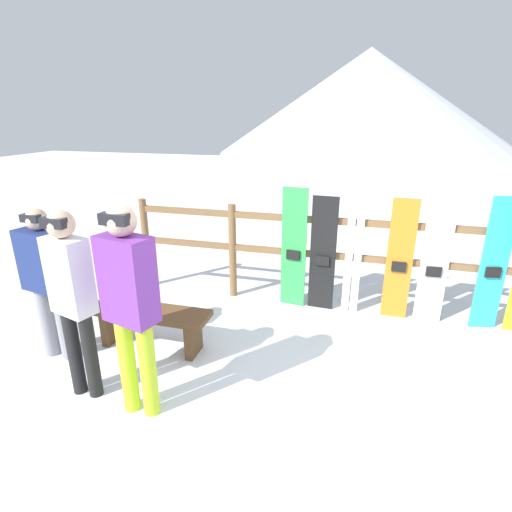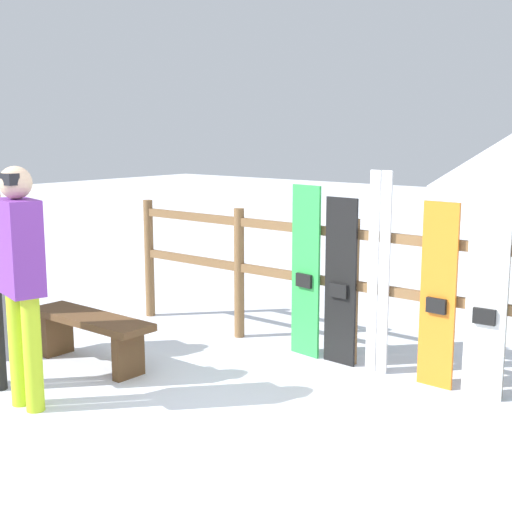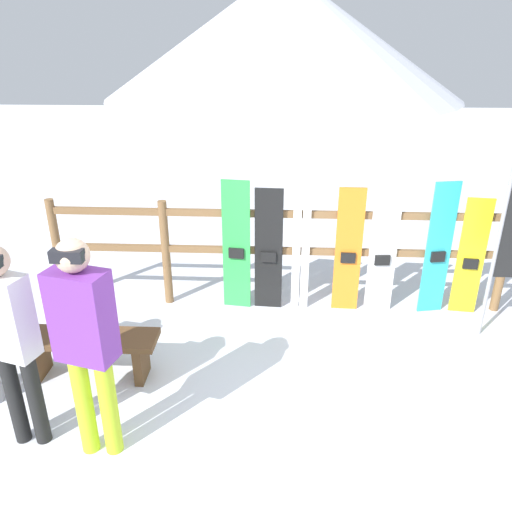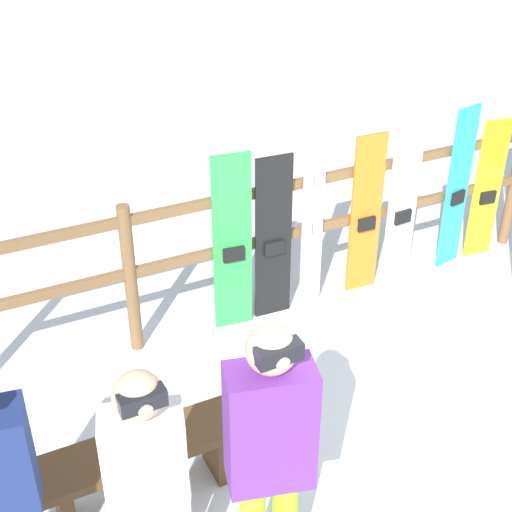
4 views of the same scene
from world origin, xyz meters
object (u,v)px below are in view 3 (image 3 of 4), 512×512
object	(u,v)px
snowboard_green	(236,246)
ski_pair_white	(301,241)
snowboard_black_stripe	(269,251)
snowboard_white	(383,254)
bench	(88,346)
snowboard_cyan	(438,250)
person_purple	(85,336)
person_white	(10,333)
snowboard_orange	(348,251)
snowboard_yellow	(471,258)

from	to	relation	value
snowboard_green	ski_pair_white	bearing A→B (deg)	0.26
snowboard_black_stripe	snowboard_white	world-z (taller)	snowboard_black_stripe
bench	snowboard_black_stripe	xyz separation A→B (m)	(1.63, 1.41, 0.39)
snowboard_white	snowboard_cyan	bearing A→B (deg)	0.01
person_purple	snowboard_green	bearing A→B (deg)	69.58
person_white	snowboard_orange	world-z (taller)	person_white
bench	snowboard_cyan	size ratio (longest dim) A/B	0.83
bench	snowboard_green	xyz separation A→B (m)	(1.26, 1.41, 0.44)
snowboard_orange	snowboard_yellow	bearing A→B (deg)	-0.00
ski_pair_white	snowboard_black_stripe	bearing A→B (deg)	-179.46
snowboard_black_stripe	snowboard_cyan	xyz separation A→B (m)	(1.89, 0.00, 0.05)
person_purple	snowboard_cyan	bearing A→B (deg)	36.48
person_white	snowboard_yellow	distance (m)	4.65
person_purple	snowboard_orange	xyz separation A→B (m)	(2.12, 2.30, -0.31)
snowboard_green	snowboard_yellow	xyz separation A→B (m)	(2.63, -0.00, -0.08)
person_purple	ski_pair_white	world-z (taller)	person_purple
ski_pair_white	snowboard_cyan	xyz separation A→B (m)	(1.52, -0.00, -0.07)
ski_pair_white	snowboard_orange	size ratio (longest dim) A/B	1.15
snowboard_orange	snowboard_white	world-z (taller)	snowboard_orange
snowboard_white	snowboard_cyan	size ratio (longest dim) A/B	0.92
bench	snowboard_black_stripe	distance (m)	2.19
bench	snowboard_orange	bearing A→B (deg)	29.15
ski_pair_white	snowboard_yellow	world-z (taller)	ski_pair_white
snowboard_green	ski_pair_white	xyz separation A→B (m)	(0.73, 0.00, 0.08)
snowboard_white	snowboard_cyan	distance (m)	0.61
snowboard_cyan	snowboard_yellow	distance (m)	0.38
snowboard_green	snowboard_white	distance (m)	1.65
person_purple	snowboard_green	world-z (taller)	person_purple
bench	snowboard_black_stripe	bearing A→B (deg)	40.88
person_white	snowboard_white	xyz separation A→B (m)	(3.09, 2.23, -0.29)
snowboard_black_stripe	ski_pair_white	size ratio (longest dim) A/B	0.86
person_white	snowboard_green	world-z (taller)	person_white
person_white	snowboard_green	bearing A→B (deg)	57.09
snowboard_black_stripe	snowboard_yellow	bearing A→B (deg)	-0.00
bench	snowboard_orange	size ratio (longest dim) A/B	0.87
snowboard_orange	snowboard_cyan	distance (m)	0.99
bench	snowboard_white	xyz separation A→B (m)	(2.91, 1.41, 0.38)
snowboard_black_stripe	ski_pair_white	world-z (taller)	ski_pair_white
person_purple	snowboard_white	size ratio (longest dim) A/B	1.24
bench	ski_pair_white	xyz separation A→B (m)	(1.99, 1.41, 0.52)
snowboard_cyan	snowboard_yellow	bearing A→B (deg)	-0.03
ski_pair_white	snowboard_yellow	distance (m)	1.90
snowboard_white	snowboard_orange	bearing A→B (deg)	179.99
snowboard_yellow	ski_pair_white	bearing A→B (deg)	179.89
snowboard_orange	snowboard_green	bearing A→B (deg)	180.00
person_white	snowboard_cyan	world-z (taller)	person_white
person_purple	snowboard_cyan	distance (m)	3.88
bench	person_white	world-z (taller)	person_white
snowboard_green	snowboard_orange	world-z (taller)	snowboard_green
person_white	snowboard_yellow	world-z (taller)	person_white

